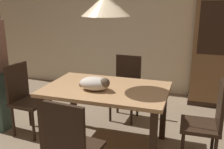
{
  "coord_description": "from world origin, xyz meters",
  "views": [
    {
      "loc": [
        0.93,
        -2.21,
        1.72
      ],
      "look_at": [
        -0.0,
        0.67,
        0.85
      ],
      "focal_mm": 42.0,
      "sensor_mm": 36.0,
      "label": 1
    }
  ],
  "objects_px": {
    "chair_left_side": "(25,96)",
    "cat_sleeping": "(95,84)",
    "pendant_lamp": "(106,5)",
    "dining_table": "(106,96)",
    "chair_near_front": "(72,145)",
    "chair_far_back": "(126,84)",
    "chair_right_side": "(208,120)"
  },
  "relations": [
    {
      "from": "chair_left_side",
      "to": "chair_near_front",
      "type": "bearing_deg",
      "value": -38.3
    },
    {
      "from": "cat_sleeping",
      "to": "chair_left_side",
      "type": "bearing_deg",
      "value": 173.04
    },
    {
      "from": "chair_left_side",
      "to": "pendant_lamp",
      "type": "bearing_deg",
      "value": -0.33
    },
    {
      "from": "chair_left_side",
      "to": "cat_sleeping",
      "type": "relative_size",
      "value": 2.38
    },
    {
      "from": "chair_left_side",
      "to": "chair_far_back",
      "type": "xyz_separation_m",
      "value": [
        1.13,
        0.87,
        0.0
      ]
    },
    {
      "from": "dining_table",
      "to": "cat_sleeping",
      "type": "distance_m",
      "value": 0.23
    },
    {
      "from": "chair_near_front",
      "to": "pendant_lamp",
      "type": "bearing_deg",
      "value": 89.46
    },
    {
      "from": "chair_left_side",
      "to": "cat_sleeping",
      "type": "height_order",
      "value": "chair_left_side"
    },
    {
      "from": "dining_table",
      "to": "chair_near_front",
      "type": "xyz_separation_m",
      "value": [
        -0.01,
        -0.88,
        -0.14
      ]
    },
    {
      "from": "chair_left_side",
      "to": "chair_near_front",
      "type": "relative_size",
      "value": 1.0
    },
    {
      "from": "chair_far_back",
      "to": "chair_right_side",
      "type": "xyz_separation_m",
      "value": [
        1.12,
        -0.88,
        0.0
      ]
    },
    {
      "from": "dining_table",
      "to": "cat_sleeping",
      "type": "bearing_deg",
      "value": -124.23
    },
    {
      "from": "chair_left_side",
      "to": "pendant_lamp",
      "type": "xyz_separation_m",
      "value": [
        1.13,
        -0.01,
        1.15
      ]
    },
    {
      "from": "chair_near_front",
      "to": "cat_sleeping",
      "type": "height_order",
      "value": "chair_near_front"
    },
    {
      "from": "dining_table",
      "to": "cat_sleeping",
      "type": "relative_size",
      "value": 3.58
    },
    {
      "from": "chair_right_side",
      "to": "chair_left_side",
      "type": "bearing_deg",
      "value": 179.89
    },
    {
      "from": "cat_sleeping",
      "to": "pendant_lamp",
      "type": "relative_size",
      "value": 0.3
    },
    {
      "from": "chair_left_side",
      "to": "chair_near_front",
      "type": "height_order",
      "value": "same"
    },
    {
      "from": "chair_near_front",
      "to": "chair_far_back",
      "type": "height_order",
      "value": "same"
    },
    {
      "from": "dining_table",
      "to": "chair_left_side",
      "type": "xyz_separation_m",
      "value": [
        -1.13,
        0.01,
        -0.14
      ]
    },
    {
      "from": "chair_near_front",
      "to": "chair_right_side",
      "type": "xyz_separation_m",
      "value": [
        1.14,
        0.88,
        0.0
      ]
    },
    {
      "from": "chair_left_side",
      "to": "chair_near_front",
      "type": "xyz_separation_m",
      "value": [
        1.12,
        -0.88,
        0.0
      ]
    },
    {
      "from": "chair_left_side",
      "to": "chair_right_side",
      "type": "height_order",
      "value": "same"
    },
    {
      "from": "dining_table",
      "to": "chair_left_side",
      "type": "height_order",
      "value": "chair_left_side"
    },
    {
      "from": "dining_table",
      "to": "pendant_lamp",
      "type": "relative_size",
      "value": 1.08
    },
    {
      "from": "dining_table",
      "to": "chair_far_back",
      "type": "bearing_deg",
      "value": 89.76
    },
    {
      "from": "chair_far_back",
      "to": "chair_near_front",
      "type": "bearing_deg",
      "value": -90.39
    },
    {
      "from": "chair_right_side",
      "to": "cat_sleeping",
      "type": "height_order",
      "value": "chair_right_side"
    },
    {
      "from": "chair_near_front",
      "to": "chair_right_side",
      "type": "distance_m",
      "value": 1.44
    },
    {
      "from": "chair_far_back",
      "to": "pendant_lamp",
      "type": "bearing_deg",
      "value": -90.24
    },
    {
      "from": "cat_sleeping",
      "to": "dining_table",
      "type": "bearing_deg",
      "value": 55.77
    },
    {
      "from": "chair_far_back",
      "to": "chair_right_side",
      "type": "distance_m",
      "value": 1.43
    }
  ]
}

